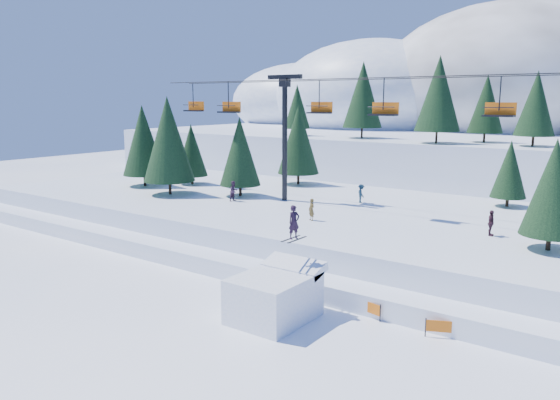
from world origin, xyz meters
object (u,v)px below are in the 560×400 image
Objects in this scene: chairlift at (394,121)px; banner_far at (457,328)px; jump_kicker at (275,295)px; banner_near at (359,304)px.

banner_far is at bearing -54.25° from chairlift.
banner_far is at bearing 19.93° from jump_kicker.
jump_kicker reaches higher than banner_near.
chairlift reaches higher than jump_kicker.
chairlift is at bearing 108.20° from banner_near.
banner_near is (3.09, 3.00, -0.71)m from jump_kicker.
jump_kicker is 0.12× the size of chairlift.
jump_kicker is at bearing -85.86° from chairlift.
jump_kicker reaches higher than banner_far.
chairlift is at bearing 125.75° from banner_far.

